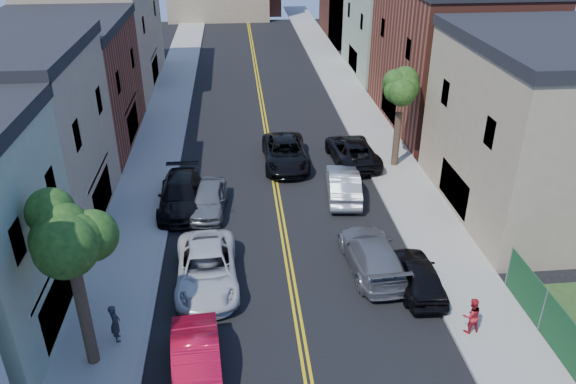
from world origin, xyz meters
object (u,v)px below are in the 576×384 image
object	(u,v)px
silver_car_right	(343,184)
dark_car_right_far	(352,151)
white_pickup	(207,269)
grey_car_right	(372,255)
grey_car_left	(209,199)
black_car_right	(418,275)
black_suv_lane	(285,153)
pedestrian_right	(471,315)
red_sedan	(197,365)
pedestrian_left	(115,323)
black_car_left	(180,194)

from	to	relation	value
silver_car_right	dark_car_right_far	distance (m)	4.97
white_pickup	grey_car_right	bearing A→B (deg)	0.53
grey_car_left	black_car_right	xyz separation A→B (m)	(9.39, -7.92, -0.01)
grey_car_right	black_suv_lane	size ratio (longest dim) A/B	0.93
grey_car_left	pedestrian_right	distance (m)	15.25
red_sedan	black_car_right	bearing A→B (deg)	20.79
red_sedan	grey_car_left	size ratio (longest dim) A/B	1.09
white_pickup	red_sedan	bearing A→B (deg)	-94.13
white_pickup	black_car_right	distance (m)	9.39
dark_car_right_far	pedestrian_right	size ratio (longest dim) A/B	3.77
white_pickup	pedestrian_left	xyz separation A→B (m)	(-3.40, -3.48, 0.15)
silver_car_right	pedestrian_left	distance (m)	15.62
red_sedan	black_car_right	distance (m)	10.52
red_sedan	grey_car_right	size ratio (longest dim) A/B	0.88
black_suv_lane	pedestrian_left	world-z (taller)	pedestrian_left
grey_car_right	white_pickup	bearing A→B (deg)	-0.23
red_sedan	black_car_left	size ratio (longest dim) A/B	0.87
pedestrian_left	black_car_right	bearing A→B (deg)	-97.49
white_pickup	pedestrian_left	distance (m)	4.86
black_car_left	black_suv_lane	size ratio (longest dim) A/B	0.94
dark_car_right_far	black_suv_lane	distance (m)	4.40
grey_car_right	dark_car_right_far	world-z (taller)	dark_car_right_far
grey_car_right	pedestrian_left	distance (m)	11.68
silver_car_right	white_pickup	bearing A→B (deg)	51.06
white_pickup	silver_car_right	bearing A→B (deg)	42.61
grey_car_left	dark_car_right_far	xyz separation A→B (m)	(9.16, 5.72, 0.05)
dark_car_right_far	pedestrian_right	bearing A→B (deg)	91.48
black_car_left	black_suv_lane	world-z (taller)	black_suv_lane
grey_car_left	grey_car_right	bearing A→B (deg)	-33.77
black_car_left	grey_car_right	xyz separation A→B (m)	(9.32, -6.86, -0.01)
red_sedan	pedestrian_left	distance (m)	4.01
white_pickup	black_suv_lane	xyz separation A→B (m)	(4.67, 12.39, 0.02)
black_car_right	red_sedan	bearing A→B (deg)	27.01
black_car_left	black_car_right	size ratio (longest dim) A/B	1.27
grey_car_right	silver_car_right	size ratio (longest dim) A/B	1.11
black_car_left	dark_car_right_far	xyz separation A→B (m)	(10.77, 5.10, 0.00)
red_sedan	pedestrian_right	world-z (taller)	pedestrian_right
dark_car_right_far	pedestrian_left	distance (m)	20.15
grey_car_left	pedestrian_left	bearing A→B (deg)	-102.89
grey_car_left	black_car_left	distance (m)	1.72
white_pickup	dark_car_right_far	xyz separation A→B (m)	(9.07, 12.35, 0.01)
grey_car_right	silver_car_right	world-z (taller)	silver_car_right
white_pickup	pedestrian_right	xyz separation A→B (m)	(10.50, -4.34, 0.12)
black_car_right	pedestrian_right	distance (m)	3.29
grey_car_left	pedestrian_right	size ratio (longest dim) A/B	2.87
red_sedan	dark_car_right_far	world-z (taller)	dark_car_right_far
white_pickup	pedestrian_left	bearing A→B (deg)	-136.77
grey_car_left	dark_car_right_far	distance (m)	10.80
dark_car_right_far	pedestrian_left	bearing A→B (deg)	48.36
red_sedan	white_pickup	world-z (taller)	white_pickup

